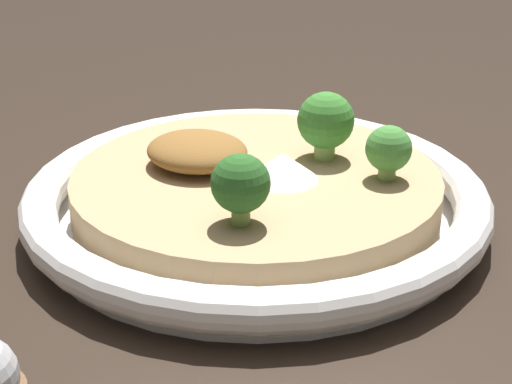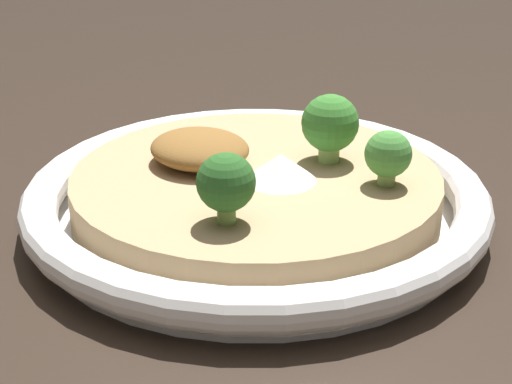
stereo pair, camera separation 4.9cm
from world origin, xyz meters
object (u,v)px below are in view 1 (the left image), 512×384
risotto_bowl (256,196)px  broccoli_front (241,185)px  broccoli_back (326,122)px  broccoli_back_right (389,150)px

risotto_bowl → broccoli_front: bearing=-63.3°
risotto_bowl → broccoli_back: bearing=61.8°
broccoli_back → broccoli_front: size_ratio=1.11×
broccoli_back → broccoli_front: bearing=-85.6°
risotto_bowl → broccoli_back: (0.02, 0.04, 0.04)m
broccoli_front → broccoli_back_right: broccoli_front is taller
risotto_bowl → broccoli_back_right: size_ratio=8.60×
broccoli_back → broccoli_front: broccoli_back is taller
risotto_bowl → broccoli_back_right: (0.07, 0.04, 0.04)m
broccoli_back_right → risotto_bowl: bearing=-154.0°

